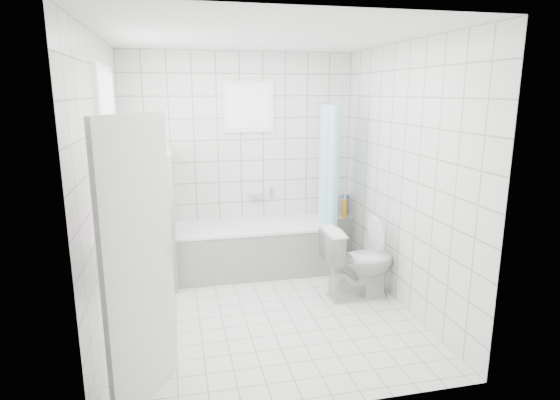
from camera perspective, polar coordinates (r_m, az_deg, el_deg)
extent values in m
plane|color=white|center=(4.76, -1.82, -13.50)|extent=(3.00, 3.00, 0.00)
plane|color=white|center=(4.29, -2.08, 19.37)|extent=(3.00, 3.00, 0.00)
cube|color=white|center=(5.80, -4.77, 4.80)|extent=(2.80, 0.02, 2.60)
cube|color=white|center=(2.92, 3.67, -3.44)|extent=(2.80, 0.02, 2.60)
cube|color=white|center=(4.31, -20.56, 1.13)|extent=(0.02, 3.00, 2.60)
cube|color=white|center=(4.80, 14.72, 2.69)|extent=(0.02, 3.00, 2.60)
cube|color=white|center=(4.55, -19.82, 5.62)|extent=(0.01, 0.90, 1.40)
cube|color=white|center=(5.71, -3.81, 11.24)|extent=(0.50, 0.01, 0.50)
cube|color=white|center=(4.69, -18.58, -3.34)|extent=(0.18, 1.02, 0.08)
cube|color=silver|center=(3.27, -16.69, -7.72)|extent=(0.42, 0.72, 2.00)
cube|color=white|center=(5.69, -3.18, -5.97)|extent=(1.83, 0.75, 0.55)
cube|color=white|center=(5.60, -3.22, -3.16)|extent=(1.85, 0.77, 0.03)
cube|color=white|center=(5.44, -13.50, -2.00)|extent=(0.15, 0.85, 1.50)
cube|color=white|center=(6.22, 7.28, -4.39)|extent=(0.40, 0.24, 0.55)
imported|color=white|center=(5.02, 9.53, -7.47)|extent=(0.76, 0.44, 0.77)
cylinder|color=silver|center=(5.57, 5.63, 11.67)|extent=(0.02, 0.80, 0.02)
cube|color=silver|center=(5.87, -2.84, 0.46)|extent=(0.18, 0.06, 0.06)
imported|color=pink|center=(4.97, -18.23, -0.72)|extent=(0.13, 0.13, 0.20)
imported|color=#35CCF1|center=(4.46, -18.81, -2.25)|extent=(0.13, 0.13, 0.21)
imported|color=silver|center=(4.77, -18.48, -0.72)|extent=(0.15, 0.15, 0.30)
imported|color=silver|center=(4.63, -18.59, -2.01)|extent=(0.17, 0.17, 0.16)
imported|color=#FF63C9|center=(4.29, -19.08, -2.15)|extent=(0.15, 0.15, 0.31)
cylinder|color=#1747BA|center=(6.17, 7.94, -0.61)|extent=(0.06, 0.06, 0.27)
cylinder|color=orange|center=(6.04, 7.90, -1.01)|extent=(0.06, 0.06, 0.24)
cylinder|color=red|center=(6.10, 6.82, -0.92)|extent=(0.06, 0.06, 0.23)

